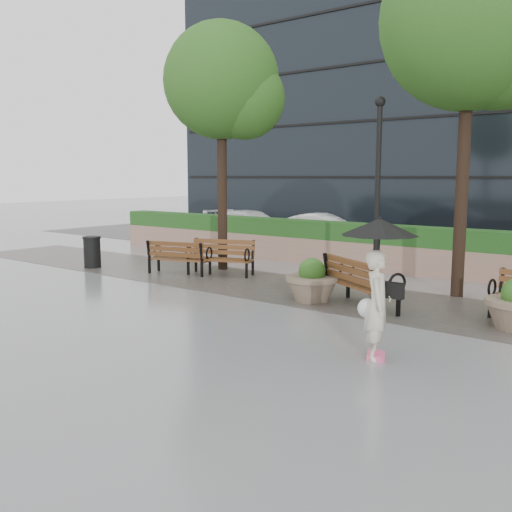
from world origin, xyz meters
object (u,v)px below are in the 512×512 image
Objects in this scene: planter_left at (312,284)px; pedestrian at (378,274)px; car_left at (251,226)px; bench_1 at (221,265)px; car_right at (324,231)px; lamppost at (377,209)px; bench_0 at (179,264)px; bench_2 at (360,293)px; trash_bin at (92,253)px.

pedestrian reaches higher than planter_left.
car_left is at bearing 20.54° from pedestrian.
bench_1 is 7.21m from car_right.
car_left is (-8.32, 8.27, 0.27)m from planter_left.
lamppost reaches higher than car_left.
bench_0 is 8.35m from car_left.
car_left and car_right have the same top height.
bench_2 is at bearing 6.91° from pedestrian.
car_right reaches higher than planter_left.
pedestrian is at bearing -126.97° from car_left.
pedestrian is at bearing -159.42° from car_right.
lamppost is 11.40m from car_left.
planter_left is 7.78m from trash_bin.
bench_2 is at bearing -32.49° from bench_1.
planter_left is at bearing 21.60° from pedestrian.
car_right is at bearing 119.75° from planter_left.
lamppost is at bearing -155.04° from car_right.
bench_0 is 0.96× the size of bench_1.
bench_0 is at bearing -169.11° from bench_1.
lamppost is 1.14× the size of car_right.
bench_1 is at bearing -165.99° from bench_0.
pedestrian reaches higher than bench_1.
pedestrian reaches higher than car_right.
lamppost is (-0.38, 1.45, 1.70)m from bench_2.
lamppost is (8.55, 1.66, 1.56)m from trash_bin.
bench_0 is 1.62× the size of planter_left.
planter_left is 11.73m from car_left.
bench_0 is at bearing -148.02° from car_left.
pedestrian is (11.24, -11.03, 0.65)m from car_left.
car_left is at bearing 135.18° from planter_left.
pedestrian is (6.75, -4.03, 1.01)m from bench_1.
car_left is 15.76m from pedestrian.
lamppost is (0.77, 1.53, 1.63)m from planter_left.
lamppost is at bearing -119.05° from car_left.
car_left is at bearing -81.48° from bench_0.
planter_left is 2.37m from lamppost.
pedestrian is at bearing -13.82° from trash_bin.
lamppost is at bearing 172.67° from bench_0.
bench_0 is 0.90× the size of bench_2.
car_right is at bearing 78.66° from bench_1.
lamppost is 8.95m from car_right.
trash_bin is 0.23× the size of car_right.
bench_2 is at bearing -158.51° from car_right.
bench_0 is 2.09× the size of trash_bin.
bench_2 is at bearing 158.40° from bench_0.
bench_0 is 4.91m from planter_left.
car_left reaches higher than bench_0.
bench_2 reaches higher than trash_bin.
car_right is at bearing -80.33° from car_left.
bench_2 is 0.53× the size of car_right.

